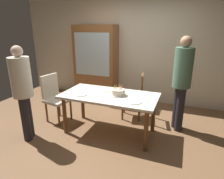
% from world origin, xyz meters
% --- Properties ---
extents(ground, '(6.40, 6.40, 0.00)m').
position_xyz_m(ground, '(0.00, 0.00, 0.00)').
color(ground, brown).
extents(back_wall, '(6.40, 0.10, 2.60)m').
position_xyz_m(back_wall, '(0.00, 1.85, 1.30)').
color(back_wall, beige).
rests_on(back_wall, ground).
extents(dining_table, '(1.67, 0.84, 0.73)m').
position_xyz_m(dining_table, '(0.00, 0.00, 0.64)').
color(dining_table, silver).
rests_on(dining_table, ground).
extents(birthday_cake, '(0.28, 0.28, 0.17)m').
position_xyz_m(birthday_cake, '(0.15, 0.03, 0.78)').
color(birthday_cake, silver).
rests_on(birthday_cake, dining_table).
extents(plate_near_celebrant, '(0.22, 0.22, 0.01)m').
position_xyz_m(plate_near_celebrant, '(-0.46, -0.19, 0.73)').
color(plate_near_celebrant, white).
rests_on(plate_near_celebrant, dining_table).
extents(plate_far_side, '(0.22, 0.22, 0.01)m').
position_xyz_m(plate_far_side, '(-0.08, 0.19, 0.73)').
color(plate_far_side, white).
rests_on(plate_far_side, dining_table).
extents(plate_near_guest, '(0.22, 0.22, 0.01)m').
position_xyz_m(plate_near_guest, '(0.50, -0.19, 0.73)').
color(plate_near_guest, white).
rests_on(plate_near_guest, dining_table).
extents(fork_near_celebrant, '(0.18, 0.05, 0.01)m').
position_xyz_m(fork_near_celebrant, '(-0.62, -0.20, 0.73)').
color(fork_near_celebrant, silver).
rests_on(fork_near_celebrant, dining_table).
extents(fork_far_side, '(0.18, 0.02, 0.01)m').
position_xyz_m(fork_far_side, '(-0.24, 0.18, 0.73)').
color(fork_far_side, silver).
rests_on(fork_far_side, dining_table).
extents(chair_spindle_back, '(0.51, 0.51, 0.95)m').
position_xyz_m(chair_spindle_back, '(0.23, 0.75, 0.46)').
color(chair_spindle_back, beige).
rests_on(chair_spindle_back, ground).
extents(chair_upholstered, '(0.51, 0.51, 0.95)m').
position_xyz_m(chair_upholstered, '(-1.22, 0.05, 0.53)').
color(chair_upholstered, beige).
rests_on(chair_upholstered, ground).
extents(person_celebrant, '(0.32, 0.32, 1.59)m').
position_xyz_m(person_celebrant, '(-1.23, -0.70, 0.90)').
color(person_celebrant, '#262328').
rests_on(person_celebrant, ground).
extents(person_guest, '(0.32, 0.32, 1.72)m').
position_xyz_m(person_guest, '(1.15, 0.57, 0.98)').
color(person_guest, '#262328').
rests_on(person_guest, ground).
extents(china_cabinet, '(1.10, 0.45, 1.90)m').
position_xyz_m(china_cabinet, '(-1.01, 1.56, 0.95)').
color(china_cabinet, brown).
rests_on(china_cabinet, ground).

